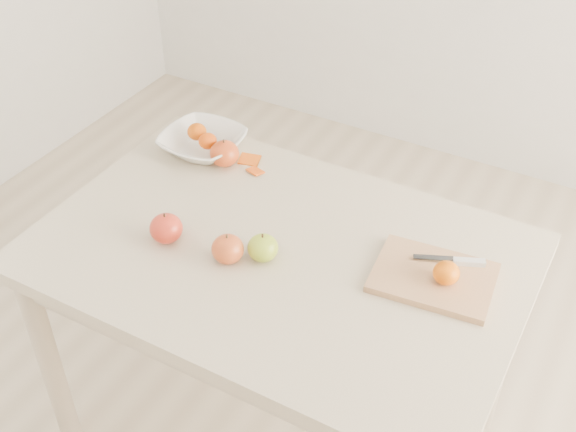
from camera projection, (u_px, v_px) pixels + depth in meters
The scene contains 14 objects.
ground at pixel (280, 430), 2.25m from camera, with size 3.50×3.50×0.00m, color #C6B293.
table at pixel (278, 278), 1.85m from camera, with size 1.20×0.80×0.75m.
cutting_board at pixel (433, 277), 1.69m from camera, with size 0.28×0.20×0.02m, color #AD7F56.
board_tangerine at pixel (446, 273), 1.65m from camera, with size 0.06×0.06×0.05m, color #E76208.
fruit_bowl at pixel (203, 143), 2.11m from camera, with size 0.24×0.24×0.06m, color white.
bowl_tangerine_near at pixel (197, 132), 2.11m from camera, with size 0.06×0.06×0.05m, color #CF6207.
bowl_tangerine_far at pixel (208, 141), 2.07m from camera, with size 0.05×0.05×0.05m, color #E54308.
orange_peel_a at pixel (250, 161), 2.08m from camera, with size 0.06×0.04×0.00m, color #D0570E.
orange_peel_b at pixel (255, 172), 2.04m from camera, with size 0.04×0.04×0.00m, color #D14D0E.
paring_knife at pixel (463, 261), 1.71m from camera, with size 0.16×0.08×0.01m.
apple_green at pixel (263, 248), 1.74m from camera, with size 0.08×0.08×0.07m, color #789F17.
apple_red_e at pixel (228, 249), 1.73m from camera, with size 0.08×0.08×0.07m, color maroon.
apple_red_c at pixel (166, 228), 1.79m from camera, with size 0.08×0.08×0.07m, color #96010B.
apple_red_a at pixel (224, 154), 2.05m from camera, with size 0.08×0.08×0.08m, color maroon.
Camera 1 is at (0.68, -1.16, 1.93)m, focal length 45.00 mm.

